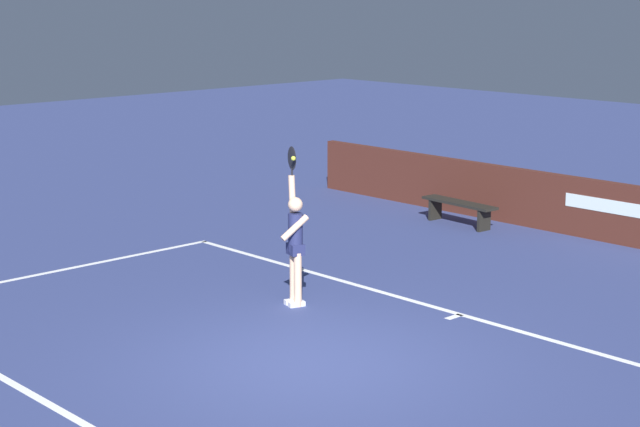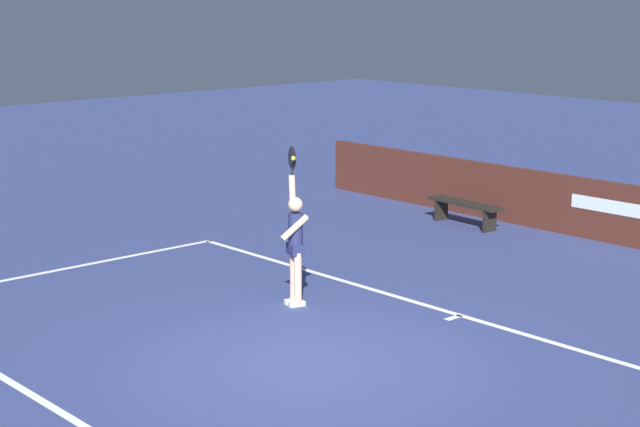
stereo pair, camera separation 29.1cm
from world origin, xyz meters
name	(u,v)px [view 2 (the right image)]	position (x,y,z in m)	size (l,w,h in m)	color
ground_plane	(308,363)	(0.00, 0.00, 0.00)	(60.00, 60.00, 0.00)	navy
court_lines	(305,364)	(0.00, -0.04, 0.00)	(12.11, 5.96, 0.00)	white
tennis_player	(295,241)	(-1.94, 1.48, 0.95)	(0.44, 0.44, 2.32)	beige
tennis_ball	(293,158)	(-1.88, 1.39, 2.17)	(0.07, 0.07, 0.07)	#D2E339
courtside_bench_near	(465,207)	(-3.68, 7.32, 0.36)	(1.73, 0.48, 0.47)	black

